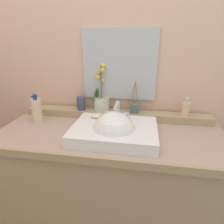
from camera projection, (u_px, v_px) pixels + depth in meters
wall_back at (119, 59)px, 1.39m from camera, size 3.19×0.20×2.60m
vanity_cabinet at (110, 188)px, 1.32m from camera, size 1.40×0.59×0.90m
back_ledge at (116, 114)px, 1.36m from camera, size 1.32×0.11×0.05m
sink_basin at (114, 132)px, 1.09m from camera, size 0.49×0.37×0.28m
soap_bar at (96, 116)px, 1.19m from camera, size 0.07×0.04×0.02m
potted_plant at (101, 99)px, 1.36m from camera, size 0.12×0.11×0.33m
soap_dispenser at (185, 109)px, 1.25m from camera, size 0.05×0.06×0.13m
tumbler_cup at (81, 103)px, 1.37m from camera, size 0.06×0.06×0.10m
reed_diffuser at (134, 107)px, 1.32m from camera, size 0.08×0.09×0.23m
lotion_bottle at (37, 110)px, 1.28m from camera, size 0.07×0.07×0.20m
mirror at (119, 65)px, 1.29m from camera, size 0.51×0.02×0.47m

